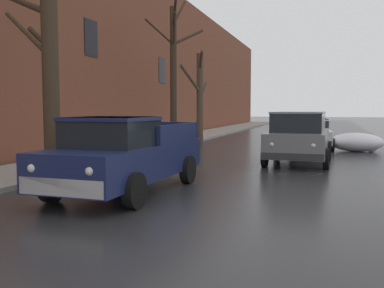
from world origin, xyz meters
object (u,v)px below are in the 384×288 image
Objects in this scene: bare_tree_mid_block at (174,71)px; pickup_truck_darkblue_approaching_near_lane at (125,155)px; sedan_white_parked_kerbside_mid at (311,133)px; bare_tree_second_along_sidewalk at (48,49)px; suv_grey_parked_kerbside_close at (299,135)px; bare_tree_far_down_block at (199,95)px.

bare_tree_mid_block is 11.24m from pickup_truck_darkblue_approaching_near_lane.
sedan_white_parked_kerbside_mid is (6.26, 2.24, -2.96)m from bare_tree_mid_block.
bare_tree_second_along_sidewalk is 8.92m from suv_grey_parked_kerbside_close.
bare_tree_far_down_block is 15.30m from pickup_truck_darkblue_approaching_near_lane.
sedan_white_parked_kerbside_mid is at bearing 19.68° from bare_tree_mid_block.
bare_tree_mid_block is 4.51m from bare_tree_far_down_block.
bare_tree_mid_block is (0.12, 9.57, 0.21)m from bare_tree_second_along_sidewalk.
bare_tree_mid_block is 7.55m from suv_grey_parked_kerbside_close.
suv_grey_parked_kerbside_close is at bearing 63.40° from pickup_truck_darkblue_approaching_near_lane.
sedan_white_parked_kerbside_mid is (0.22, 5.87, -0.24)m from suv_grey_parked_kerbside_close.
bare_tree_mid_block reaches higher than suv_grey_parked_kerbside_close.
bare_tree_far_down_block is at bearing 161.11° from sedan_white_parked_kerbside_mid.
pickup_truck_darkblue_approaching_near_lane is at bearing -80.15° from bare_tree_far_down_block.
bare_tree_mid_block is 1.42× the size of bare_tree_far_down_block.
bare_tree_mid_block is at bearing 89.27° from bare_tree_second_along_sidewalk.
suv_grey_parked_kerbside_close is (6.03, -3.63, -2.72)m from bare_tree_mid_block.
bare_tree_far_down_block is (0.08, 13.97, -0.81)m from bare_tree_second_along_sidewalk.
suv_grey_parked_kerbside_close reaches higher than pickup_truck_darkblue_approaching_near_lane.
bare_tree_mid_block is 7.28m from sedan_white_parked_kerbside_mid.
bare_tree_second_along_sidewalk is 13.99m from bare_tree_far_down_block.
pickup_truck_darkblue_approaching_near_lane is at bearing -20.47° from bare_tree_second_along_sidewalk.
bare_tree_far_down_block reaches higher than pickup_truck_darkblue_approaching_near_lane.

